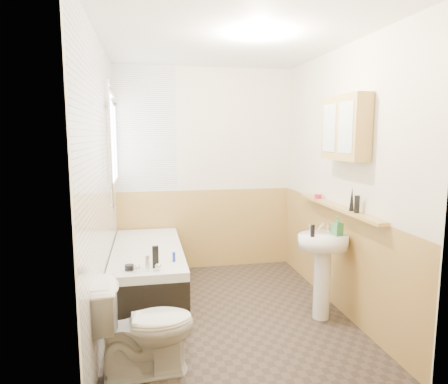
{
  "coord_description": "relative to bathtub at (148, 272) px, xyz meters",
  "views": [
    {
      "loc": [
        -0.72,
        -3.52,
        1.69
      ],
      "look_at": [
        0.0,
        0.15,
        1.15
      ],
      "focal_mm": 32.0,
      "sensor_mm": 36.0,
      "label": 1
    }
  ],
  "objects": [
    {
      "name": "green_bottle",
      "position": [
        1.77,
        -0.89,
        0.86
      ],
      "size": [
        0.06,
        0.06,
        0.22
      ],
      "primitive_type": "cone",
      "rotation": [
        0.0,
        0.0,
        0.41
      ],
      "color": "black",
      "rests_on": "pine_shelf"
    },
    {
      "name": "pine_shelf",
      "position": [
        1.77,
        -0.61,
        0.73
      ],
      "size": [
        0.1,
        1.55,
        0.03
      ],
      "primitive_type": "cube",
      "color": "tan",
      "rests_on": "wall_right"
    },
    {
      "name": "blue_gel",
      "position": [
        0.07,
        -0.65,
        0.35
      ],
      "size": [
        0.06,
        0.04,
        0.2
      ],
      "primitive_type": "cube",
      "rotation": [
        0.0,
        0.0,
        0.05
      ],
      "color": "black",
      "rests_on": "bathtub"
    },
    {
      "name": "wall_right",
      "position": [
        1.84,
        -0.53,
        0.97
      ],
      "size": [
        0.02,
        2.8,
        2.5
      ],
      "primitive_type": "cube",
      "color": "beige",
      "rests_on": "ground"
    },
    {
      "name": "foam_can",
      "position": [
        1.77,
        -0.98,
        0.82
      ],
      "size": [
        0.05,
        0.05,
        0.15
      ],
      "primitive_type": "cylinder",
      "rotation": [
        0.0,
        0.0,
        -0.19
      ],
      "color": "black",
      "rests_on": "pine_shelf"
    },
    {
      "name": "tile_cladding_left",
      "position": [
        -0.36,
        -0.53,
        0.97
      ],
      "size": [
        0.01,
        2.8,
        2.5
      ],
      "primitive_type": "cube",
      "color": "white",
      "rests_on": "wall_left"
    },
    {
      "name": "wainscot_right",
      "position": [
        1.82,
        -0.53,
        0.22
      ],
      "size": [
        0.01,
        2.8,
        1.0
      ],
      "primitive_type": "cube",
      "color": "tan",
      "rests_on": "wall_right"
    },
    {
      "name": "ceiling",
      "position": [
        0.73,
        -0.53,
        2.22
      ],
      "size": [
        2.8,
        2.8,
        0.0
      ],
      "primitive_type": "plane",
      "rotation": [
        3.14,
        0.0,
        0.0
      ],
      "color": "white",
      "rests_on": "ground"
    },
    {
      "name": "window",
      "position": [
        -0.33,
        0.42,
        1.37
      ],
      "size": [
        0.03,
        0.79,
        0.99
      ],
      "color": "white",
      "rests_on": "wall_left"
    },
    {
      "name": "orange_bottle",
      "position": [
        0.24,
        -0.51,
        0.3
      ],
      "size": [
        0.03,
        0.03,
        0.09
      ],
      "primitive_type": "cylinder",
      "rotation": [
        0.0,
        0.0,
        0.1
      ],
      "color": "#19339E",
      "rests_on": "bathtub"
    },
    {
      "name": "cream_jar",
      "position": [
        -0.15,
        -0.67,
        0.28
      ],
      "size": [
        0.1,
        0.1,
        0.05
      ],
      "primitive_type": "cylinder",
      "rotation": [
        0.0,
        0.0,
        -0.35
      ],
      "color": "black",
      "rests_on": "bathtub"
    },
    {
      "name": "wainscot_front",
      "position": [
        0.73,
        -1.92,
        0.22
      ],
      "size": [
        2.2,
        0.01,
        1.0
      ],
      "primitive_type": "cube",
      "color": "tan",
      "rests_on": "wall_front"
    },
    {
      "name": "soap_bottle",
      "position": [
        1.68,
        -0.83,
        0.55
      ],
      "size": [
        0.12,
        0.18,
        0.08
      ],
      "primitive_type": "imported",
      "rotation": [
        0.0,
        0.0,
        0.24
      ],
      "color": "#388447",
      "rests_on": "sink"
    },
    {
      "name": "wall_left",
      "position": [
        -0.38,
        -0.53,
        0.97
      ],
      "size": [
        0.02,
        2.8,
        2.5
      ],
      "primitive_type": "cube",
      "color": "beige",
      "rests_on": "ground"
    },
    {
      "name": "bathtub",
      "position": [
        0.0,
        0.0,
        0.0
      ],
      "size": [
        0.7,
        1.67,
        0.68
      ],
      "color": "black",
      "rests_on": "floor"
    },
    {
      "name": "sink",
      "position": [
        1.57,
        -0.78,
        0.29
      ],
      "size": [
        0.46,
        0.37,
        0.9
      ],
      "rotation": [
        0.0,
        0.0,
        0.16
      ],
      "color": "white",
      "rests_on": "floor"
    },
    {
      "name": "clear_bottle",
      "position": [
        1.44,
        -0.83,
        0.57
      ],
      "size": [
        0.05,
        0.05,
        0.11
      ],
      "primitive_type": "cylinder",
      "rotation": [
        0.0,
        0.0,
        0.17
      ],
      "color": "black",
      "rests_on": "sink"
    },
    {
      "name": "medicine_cabinet",
      "position": [
        1.74,
        -0.77,
        1.47
      ],
      "size": [
        0.16,
        0.63,
        0.57
      ],
      "color": "tan",
      "rests_on": "wall_right"
    },
    {
      "name": "tile_return_back",
      "position": [
        0.01,
        0.85,
        1.47
      ],
      "size": [
        0.75,
        0.01,
        1.5
      ],
      "primitive_type": "cube",
      "color": "white",
      "rests_on": "wall_back"
    },
    {
      "name": "wall_front",
      "position": [
        0.73,
        -1.94,
        0.97
      ],
      "size": [
        2.2,
        0.02,
        2.5
      ],
      "primitive_type": "cube",
      "color": "beige",
      "rests_on": "ground"
    },
    {
      "name": "wall_back",
      "position": [
        0.73,
        0.88,
        0.97
      ],
      "size": [
        2.2,
        0.02,
        2.5
      ],
      "primitive_type": "cube",
      "color": "beige",
      "rests_on": "ground"
    },
    {
      "name": "wainscot_back",
      "position": [
        0.73,
        0.86,
        0.22
      ],
      "size": [
        2.2,
        0.01,
        1.0
      ],
      "primitive_type": "cube",
      "color": "tan",
      "rests_on": "wall_back"
    },
    {
      "name": "black_jar",
      "position": [
        1.77,
        -0.19,
        0.77
      ],
      "size": [
        0.07,
        0.07,
        0.05
      ],
      "primitive_type": "cylinder",
      "rotation": [
        0.0,
        0.0,
        -0.07
      ],
      "color": "maroon",
      "rests_on": "pine_shelf"
    },
    {
      "name": "floor",
      "position": [
        0.73,
        -0.53,
        -0.28
      ],
      "size": [
        2.8,
        2.8,
        0.0
      ],
      "primitive_type": "plane",
      "color": "#2D2520",
      "rests_on": "ground"
    },
    {
      "name": "toilet",
      "position": [
        -0.03,
        -1.35,
        0.07
      ],
      "size": [
        0.73,
        0.44,
        0.69
      ],
      "primitive_type": "imported",
      "rotation": [
        0.0,
        0.0,
        1.64
      ],
      "color": "white",
      "rests_on": "floor"
    },
    {
      "name": "shower_riser",
      "position": [
        -0.31,
        -0.07,
        1.4
      ],
      "size": [
        0.11,
        0.08,
        1.24
      ],
      "color": "silver",
      "rests_on": "wall_left"
    }
  ]
}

